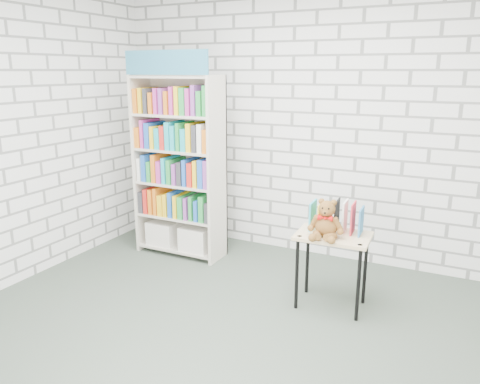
% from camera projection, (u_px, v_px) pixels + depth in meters
% --- Properties ---
extents(ground, '(4.50, 4.50, 0.00)m').
position_uv_depth(ground, '(224.00, 340.00, 3.53)').
color(ground, '#3C483C').
rests_on(ground, ground).
extents(room_shell, '(4.52, 4.02, 2.81)m').
position_uv_depth(room_shell, '(221.00, 100.00, 3.08)').
color(room_shell, silver).
rests_on(room_shell, ground).
extents(bookshelf, '(0.97, 0.38, 2.17)m').
position_uv_depth(bookshelf, '(179.00, 166.00, 5.00)').
color(bookshelf, beige).
rests_on(bookshelf, ground).
extents(display_table, '(0.62, 0.45, 0.65)m').
position_uv_depth(display_table, '(333.00, 245.00, 3.92)').
color(display_table, tan).
rests_on(display_table, ground).
extents(table_books, '(0.43, 0.21, 0.25)m').
position_uv_depth(table_books, '(337.00, 217.00, 3.95)').
color(table_books, '#2BA3BB').
rests_on(table_books, display_table).
extents(teddy_bear, '(0.30, 0.28, 0.32)m').
position_uv_depth(teddy_bear, '(326.00, 222.00, 3.80)').
color(teddy_bear, brown).
rests_on(teddy_bear, display_table).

